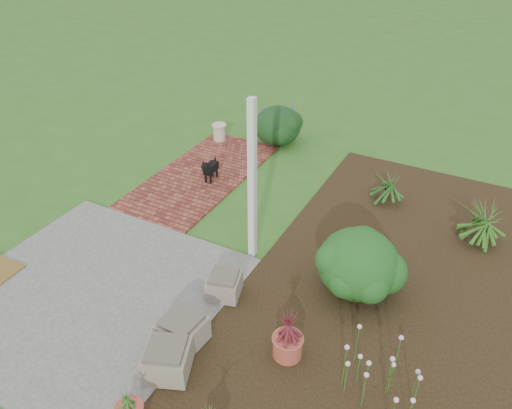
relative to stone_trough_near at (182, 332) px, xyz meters
The scene contains 16 objects.
ground 1.89m from the stone_trough_near, 101.68° to the left, with size 80.00×80.00×0.00m, color #326720.
concrete_patio 1.64m from the stone_trough_near, behind, with size 3.50×3.50×0.04m, color #595957.
brick_path 4.15m from the stone_trough_near, 120.09° to the left, with size 1.60×3.50×0.04m, color maroon.
garden_bed 3.16m from the stone_trough_near, 47.83° to the left, with size 4.00×7.00×0.03m, color black.
veranda_post 2.20m from the stone_trough_near, 92.37° to the left, with size 0.10×0.10×2.50m, color white.
stone_trough_near is the anchor object (origin of this frame).
stone_trough_mid 0.45m from the stone_trough_near, 77.15° to the right, with size 0.51×0.51×0.34m, color gray.
stone_trough_far 0.96m from the stone_trough_near, 89.26° to the left, with size 0.43×0.43×0.29m, color gray.
black_dog 3.92m from the stone_trough_near, 117.50° to the left, with size 0.18×0.52×0.45m.
cream_ceramic_urn 5.68m from the stone_trough_near, 116.97° to the left, with size 0.27×0.27×0.36m, color beige.
evergreen_shrub 2.47m from the stone_trough_near, 50.90° to the left, with size 1.10×1.10×0.94m, color #104310.
agapanthus_clump_back 4.79m from the stone_trough_near, 53.09° to the left, with size 0.91×0.91×0.82m, color #193C12, non-canonical shape.
agapanthus_clump_front 4.50m from the stone_trough_near, 73.37° to the left, with size 0.78×0.78×0.69m, color #113710, non-canonical shape.
pink_flower_patch 2.39m from the stone_trough_near, ahead, with size 1.00×1.00×0.64m, color #113D0F, non-canonical shape.
terracotta_pot_bronze 1.28m from the stone_trough_near, 19.18° to the left, with size 0.35×0.35×0.28m, color #AD4E3A.
purple_flowering_bush 5.78m from the stone_trough_near, 104.45° to the left, with size 0.99×0.99×0.84m, color black.
Camera 1 is at (3.14, -5.14, 4.78)m, focal length 35.00 mm.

